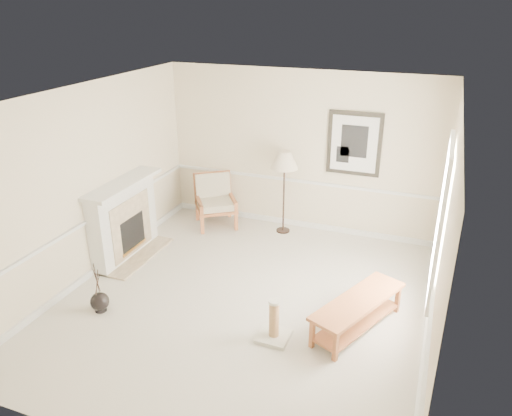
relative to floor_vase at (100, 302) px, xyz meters
The scene contains 8 objects.
ground 1.99m from the floor_vase, 27.50° to the left, with size 5.50×5.50×0.00m, color silver.
room 2.75m from the floor_vase, 27.63° to the left, with size 5.04×5.54×2.92m.
fireplace 1.70m from the floor_vase, 111.04° to the left, with size 0.64×1.64×1.31m.
floor_vase is the anchor object (origin of this frame).
armchair 3.25m from the floor_vase, 85.71° to the left, with size 1.02×1.03×0.95m.
floor_lamp 3.86m from the floor_vase, 64.61° to the left, with size 0.49×0.49×1.53m.
bench 3.49m from the floor_vase, 14.31° to the left, with size 1.05×1.61×0.44m.
scratching_post 2.45m from the floor_vase, ahead, with size 0.40×0.40×0.57m.
Camera 1 is at (2.32, -5.57, 4.02)m, focal length 35.00 mm.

